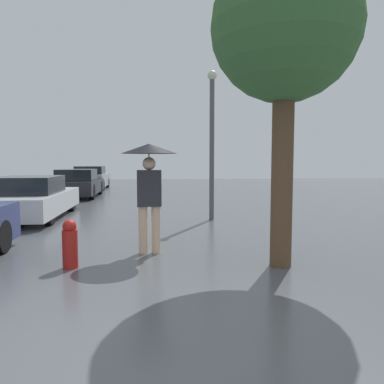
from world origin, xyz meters
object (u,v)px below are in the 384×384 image
Objects in this scene: parked_car_third at (78,184)px; fire_hydrant at (70,244)px; tree at (285,31)px; street_lamp at (212,134)px; parked_car_farthest at (91,178)px; pedestrian at (149,171)px; parked_car_second at (31,199)px.

fire_hydrant is (2.00, -11.30, -0.22)m from parked_car_third.
tree is 4.68m from street_lamp.
parked_car_farthest reaches higher than parked_car_third.
pedestrian is at bearing 33.42° from fire_hydrant.
tree is at bearing -26.74° from pedestrian.
pedestrian is 2.58× the size of fire_hydrant.
fire_hydrant is (-2.84, -4.29, -1.94)m from street_lamp.
parked_car_farthest is (-3.35, 15.44, -0.82)m from pedestrian.
parked_car_second is 1.08× the size of parked_car_farthest.
parked_car_farthest is at bearing 92.09° from parked_car_third.
fire_hydrant is at bearing -123.50° from street_lamp.
pedestrian reaches higher than parked_car_farthest.
parked_car_second reaches higher than fire_hydrant.
fire_hydrant is (2.12, -5.17, -0.18)m from parked_car_second.
pedestrian is 3.99m from street_lamp.
parked_car_second is 5.60m from fire_hydrant.
pedestrian is 3.02m from tree.
fire_hydrant is at bearing 175.94° from tree.
pedestrian is 0.41× the size of tree.
parked_car_farthest reaches higher than fire_hydrant.
street_lamp is (5.02, -11.92, 1.70)m from parked_car_farthest.
parked_car_third is at bearing 114.11° from tree.
tree reaches higher than fire_hydrant.
fire_hydrant is (2.18, -16.21, -0.24)m from parked_car_farthest.
street_lamp is (4.96, -0.88, 1.76)m from parked_car_second.
tree reaches higher than parked_car_third.
street_lamp is at bearing -10.06° from parked_car_second.
parked_car_third is 1.00× the size of parked_car_farthest.
tree reaches higher than street_lamp.
parked_car_farthest is at bearing 97.64° from fire_hydrant.
parked_car_farthest is at bearing 112.83° from street_lamp.
tree is 4.44m from fire_hydrant.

